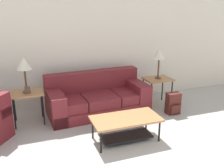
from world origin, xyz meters
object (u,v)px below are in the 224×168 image
object	(u,v)px
couch	(97,98)
backpack	(173,104)
table_lamp_left	(24,65)
table_lamp_right	(159,55)
side_table_right	(158,81)
coffee_table	(126,124)
side_table_left	(27,96)

from	to	relation	value
couch	backpack	distance (m)	1.58
table_lamp_left	backpack	world-z (taller)	table_lamp_left
table_lamp_left	table_lamp_right	xyz separation A→B (m)	(2.75, 0.00, 0.00)
side_table_right	coffee_table	bearing A→B (deg)	-136.38
coffee_table	couch	bearing A→B (deg)	94.77
side_table_right	backpack	distance (m)	0.65
coffee_table	table_lamp_left	distance (m)	2.09
side_table_left	backpack	world-z (taller)	side_table_left
side_table_left	backpack	xyz separation A→B (m)	(2.82, -0.56, -0.34)
backpack	side_table_right	bearing A→B (deg)	96.81
couch	table_lamp_left	size ratio (longest dim) A/B	3.18
table_lamp_left	table_lamp_right	distance (m)	2.75
coffee_table	table_lamp_right	bearing A→B (deg)	43.62
table_lamp_left	backpack	xyz separation A→B (m)	(2.82, -0.56, -0.93)
table_lamp_right	couch	bearing A→B (deg)	176.81
table_lamp_right	backpack	distance (m)	1.08
side_table_left	table_lamp_right	bearing A→B (deg)	0.00
side_table_left	side_table_right	xyz separation A→B (m)	(2.75, 0.00, 0.00)
side_table_right	table_lamp_left	distance (m)	2.81
side_table_right	table_lamp_right	xyz separation A→B (m)	(0.00, 0.00, 0.59)
side_table_left	coffee_table	bearing A→B (deg)	-39.29
coffee_table	backpack	world-z (taller)	backpack
couch	side_table_left	size ratio (longest dim) A/B	3.38
side_table_right	table_lamp_left	world-z (taller)	table_lamp_left
coffee_table	side_table_right	size ratio (longest dim) A/B	1.82
side_table_left	table_lamp_left	xyz separation A→B (m)	(-0.00, 0.00, 0.59)
table_lamp_left	backpack	size ratio (longest dim) A/B	1.46
couch	backpack	size ratio (longest dim) A/B	4.66
couch	side_table_right	bearing A→B (deg)	-3.19
side_table_right	couch	bearing A→B (deg)	176.81
couch	backpack	xyz separation A→B (m)	(1.45, -0.63, -0.08)
coffee_table	table_lamp_left	xyz separation A→B (m)	(-1.48, 1.21, 0.85)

